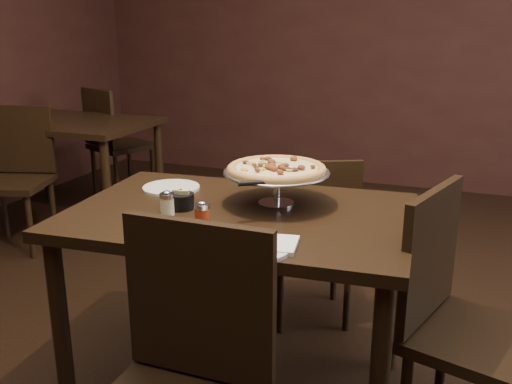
% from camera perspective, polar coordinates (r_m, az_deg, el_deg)
% --- Properties ---
extents(room, '(6.04, 7.04, 2.84)m').
position_cam_1_polar(room, '(2.13, 2.71, 13.09)').
color(room, black).
rests_on(room, ground).
extents(dining_table, '(1.38, 0.97, 0.83)m').
position_cam_1_polar(dining_table, '(2.26, -1.64, -4.49)').
color(dining_table, black).
rests_on(dining_table, ground).
extents(background_table, '(1.28, 0.86, 0.80)m').
position_cam_1_polar(background_table, '(4.71, -18.17, 5.57)').
color(background_table, black).
rests_on(background_table, ground).
extents(pizza_stand, '(0.43, 0.43, 0.18)m').
position_cam_1_polar(pizza_stand, '(2.27, 2.07, 2.26)').
color(pizza_stand, silver).
rests_on(pizza_stand, dining_table).
extents(parmesan_shaker, '(0.06, 0.06, 0.10)m').
position_cam_1_polar(parmesan_shaker, '(2.19, -8.88, -1.16)').
color(parmesan_shaker, '#F9F5C1').
rests_on(parmesan_shaker, dining_table).
extents(pepper_flake_shaker, '(0.06, 0.06, 0.10)m').
position_cam_1_polar(pepper_flake_shaker, '(2.05, -5.42, -2.28)').
color(pepper_flake_shaker, maroon).
rests_on(pepper_flake_shaker, dining_table).
extents(packet_caddy, '(0.10, 0.10, 0.08)m').
position_cam_1_polar(packet_caddy, '(2.26, -7.49, -0.85)').
color(packet_caddy, black).
rests_on(packet_caddy, dining_table).
extents(napkin_stack, '(0.17, 0.17, 0.02)m').
position_cam_1_polar(napkin_stack, '(1.88, 1.76, -5.25)').
color(napkin_stack, white).
rests_on(napkin_stack, dining_table).
extents(plate_left, '(0.25, 0.25, 0.01)m').
position_cam_1_polar(plate_left, '(2.54, -8.48, 0.42)').
color(plate_left, white).
rests_on(plate_left, dining_table).
extents(plate_near, '(0.27, 0.27, 0.01)m').
position_cam_1_polar(plate_near, '(1.86, -0.45, -5.53)').
color(plate_near, white).
rests_on(plate_near, dining_table).
extents(serving_spatula, '(0.16, 0.16, 0.02)m').
position_cam_1_polar(serving_spatula, '(2.08, -0.17, 0.83)').
color(serving_spatula, silver).
rests_on(serving_spatula, pizza_stand).
extents(chair_far, '(0.56, 0.56, 0.91)m').
position_cam_1_polar(chair_far, '(2.93, 5.67, -4.22)').
color(chair_far, black).
rests_on(chair_far, ground).
extents(chair_side, '(0.57, 0.57, 0.99)m').
position_cam_1_polar(chair_side, '(2.17, 19.85, -11.68)').
color(chair_side, black).
rests_on(chair_side, ground).
extents(bg_chair_far, '(0.61, 0.61, 0.99)m').
position_cam_1_polar(bg_chair_far, '(5.18, -14.05, 5.10)').
color(bg_chair_far, black).
rests_on(bg_chair_far, ground).
extents(bg_chair_near, '(0.57, 0.57, 0.98)m').
position_cam_1_polar(bg_chair_near, '(4.31, -22.82, 1.91)').
color(bg_chair_near, black).
rests_on(bg_chair_near, ground).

